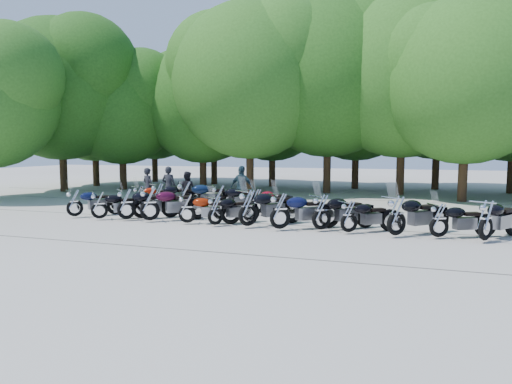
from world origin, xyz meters
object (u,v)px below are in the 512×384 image
(motorcycle_13, at_px, (140,196))
(rider_3, at_px, (169,187))
(motorcycle_1, at_px, (99,204))
(motorcycle_11, at_px, (439,219))
(motorcycle_14, at_px, (159,195))
(rider_0, at_px, (148,187))
(motorcycle_15, at_px, (186,195))
(motorcycle_3, at_px, (150,203))
(motorcycle_0, at_px, (75,202))
(motorcycle_17, at_px, (256,200))
(rider_2, at_px, (242,188))
(motorcycle_6, at_px, (248,206))
(motorcycle_7, at_px, (280,210))
(motorcycle_5, at_px, (215,209))
(motorcycle_4, at_px, (187,208))
(motorcycle_16, at_px, (220,198))
(motorcycle_10, at_px, (397,214))
(rider_1, at_px, (187,190))
(motorcycle_9, at_px, (349,215))
(motorcycle_8, at_px, (322,211))
(motorcycle_2, at_px, (126,203))
(motorcycle_12, at_px, (486,219))

(motorcycle_13, relative_size, rider_3, 1.14)
(motorcycle_1, bearing_deg, motorcycle_11, -126.26)
(motorcycle_11, distance_m, motorcycle_13, 11.99)
(motorcycle_14, bearing_deg, rider_0, -11.32)
(motorcycle_14, distance_m, motorcycle_15, 1.26)
(motorcycle_3, bearing_deg, motorcycle_0, 49.33)
(motorcycle_17, relative_size, rider_2, 1.10)
(motorcycle_6, distance_m, motorcycle_13, 6.47)
(motorcycle_7, height_order, rider_2, rider_2)
(motorcycle_14, bearing_deg, motorcycle_5, 179.05)
(motorcycle_7, xyz_separation_m, motorcycle_13, (-6.98, 2.94, -0.10))
(motorcycle_4, distance_m, motorcycle_11, 8.04)
(motorcycle_17, distance_m, rider_3, 4.72)
(motorcycle_16, distance_m, motorcycle_17, 1.50)
(motorcycle_16, relative_size, rider_2, 1.23)
(motorcycle_10, xyz_separation_m, motorcycle_16, (-6.78, 2.82, -0.04))
(motorcycle_0, height_order, motorcycle_4, motorcycle_0)
(rider_0, bearing_deg, motorcycle_6, 168.79)
(motorcycle_11, bearing_deg, motorcycle_4, 61.86)
(motorcycle_13, distance_m, rider_0, 1.33)
(motorcycle_11, distance_m, rider_1, 10.81)
(motorcycle_14, height_order, rider_2, rider_2)
(motorcycle_6, bearing_deg, motorcycle_0, 39.06)
(motorcycle_9, bearing_deg, motorcycle_16, 24.28)
(motorcycle_8, bearing_deg, motorcycle_10, -138.34)
(motorcycle_0, relative_size, motorcycle_14, 0.92)
(motorcycle_6, xyz_separation_m, motorcycle_9, (3.26, -0.02, -0.14))
(motorcycle_4, bearing_deg, motorcycle_8, -108.80)
(motorcycle_8, bearing_deg, motorcycle_2, 49.31)
(motorcycle_3, xyz_separation_m, rider_2, (2.05, 3.89, 0.25))
(rider_0, distance_m, rider_2, 4.56)
(motorcycle_2, xyz_separation_m, motorcycle_11, (10.49, -0.05, -0.07))
(motorcycle_6, distance_m, motorcycle_11, 5.82)
(motorcycle_7, bearing_deg, motorcycle_5, 49.92)
(motorcycle_0, relative_size, rider_2, 1.14)
(motorcycle_10, bearing_deg, motorcycle_3, 43.03)
(motorcycle_8, distance_m, motorcycle_17, 4.05)
(motorcycle_1, xyz_separation_m, motorcycle_4, (3.46, 0.14, 0.00))
(motorcycle_5, bearing_deg, motorcycle_15, -11.37)
(motorcycle_3, bearing_deg, motorcycle_17, -87.98)
(motorcycle_0, relative_size, motorcycle_6, 0.85)
(motorcycle_14, relative_size, rider_2, 1.24)
(motorcycle_9, height_order, motorcycle_13, motorcycle_13)
(motorcycle_3, xyz_separation_m, motorcycle_10, (8.33, -0.17, 0.01))
(motorcycle_12, height_order, rider_0, rider_0)
(rider_1, bearing_deg, rider_2, 176.66)
(motorcycle_8, relative_size, motorcycle_15, 0.91)
(motorcycle_8, distance_m, motorcycle_15, 6.45)
(motorcycle_13, xyz_separation_m, rider_3, (0.67, 1.31, 0.32))
(motorcycle_6, xyz_separation_m, motorcycle_12, (7.00, -0.14, -0.04))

